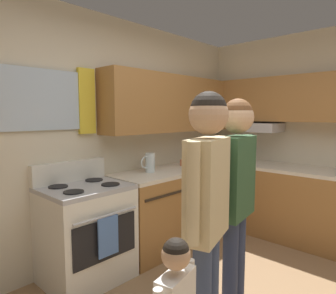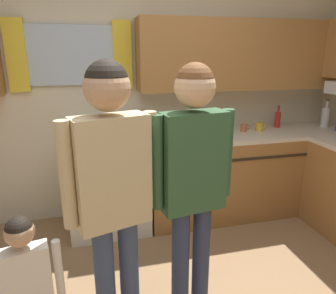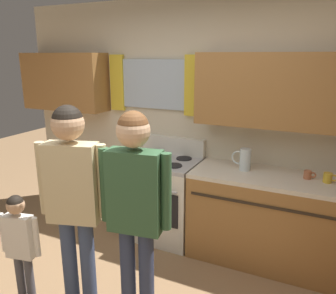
{
  "view_description": "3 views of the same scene",
  "coord_description": "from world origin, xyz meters",
  "px_view_note": "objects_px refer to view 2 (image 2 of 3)",
  "views": [
    {
      "loc": [
        -1.73,
        -0.85,
        1.55
      ],
      "look_at": [
        0.11,
        0.88,
        1.28
      ],
      "focal_mm": 31.9,
      "sensor_mm": 36.0,
      "label": 1
    },
    {
      "loc": [
        -0.42,
        -1.38,
        1.71
      ],
      "look_at": [
        0.05,
        0.52,
        1.12
      ],
      "focal_mm": 33.54,
      "sensor_mm": 36.0,
      "label": 2
    },
    {
      "loc": [
        1.24,
        -1.6,
        2.0
      ],
      "look_at": [
        0.07,
        0.87,
        1.26
      ],
      "focal_mm": 36.04,
      "sensor_mm": 36.0,
      "label": 3
    }
  ],
  "objects_px": {
    "stove_oven": "(109,184)",
    "small_child": "(28,286)",
    "cup_terracotta": "(244,128)",
    "water_pitcher": "(192,124)",
    "adult_holding_child": "(112,183)",
    "bottle_sauce_red": "(278,119)",
    "mug_mustard_yellow": "(259,127)",
    "adult_in_plaid": "(193,172)",
    "bottle_milk_white": "(325,117)"
  },
  "relations": [
    {
      "from": "bottle_milk_white",
      "to": "adult_holding_child",
      "type": "xyz_separation_m",
      "value": [
        -2.48,
        -1.43,
        0.04
      ]
    },
    {
      "from": "stove_oven",
      "to": "mug_mustard_yellow",
      "type": "height_order",
      "value": "stove_oven"
    },
    {
      "from": "cup_terracotta",
      "to": "small_child",
      "type": "distance_m",
      "value": 2.53
    },
    {
      "from": "bottle_milk_white",
      "to": "adult_holding_child",
      "type": "bearing_deg",
      "value": -149.99
    },
    {
      "from": "bottle_sauce_red",
      "to": "mug_mustard_yellow",
      "type": "distance_m",
      "value": 0.31
    },
    {
      "from": "water_pitcher",
      "to": "adult_holding_child",
      "type": "xyz_separation_m",
      "value": [
        -0.9,
        -1.45,
        0.05
      ]
    },
    {
      "from": "bottle_milk_white",
      "to": "mug_mustard_yellow",
      "type": "bearing_deg",
      "value": -179.7
    },
    {
      "from": "bottle_milk_white",
      "to": "adult_holding_child",
      "type": "distance_m",
      "value": 2.87
    },
    {
      "from": "cup_terracotta",
      "to": "adult_in_plaid",
      "type": "bearing_deg",
      "value": -126.84
    },
    {
      "from": "adult_in_plaid",
      "to": "small_child",
      "type": "height_order",
      "value": "adult_in_plaid"
    },
    {
      "from": "bottle_sauce_red",
      "to": "mug_mustard_yellow",
      "type": "bearing_deg",
      "value": -158.07
    },
    {
      "from": "mug_mustard_yellow",
      "to": "small_child",
      "type": "height_order",
      "value": "small_child"
    },
    {
      "from": "bottle_sauce_red",
      "to": "adult_holding_child",
      "type": "height_order",
      "value": "adult_holding_child"
    },
    {
      "from": "adult_in_plaid",
      "to": "mug_mustard_yellow",
      "type": "bearing_deg",
      "value": 48.35
    },
    {
      "from": "mug_mustard_yellow",
      "to": "cup_terracotta",
      "type": "xyz_separation_m",
      "value": [
        -0.17,
        0.03,
        -0.01
      ]
    },
    {
      "from": "mug_mustard_yellow",
      "to": "water_pitcher",
      "type": "relative_size",
      "value": 0.55
    },
    {
      "from": "bottle_sauce_red",
      "to": "small_child",
      "type": "bearing_deg",
      "value": -144.75
    },
    {
      "from": "adult_holding_child",
      "to": "small_child",
      "type": "relative_size",
      "value": 1.68
    },
    {
      "from": "stove_oven",
      "to": "bottle_sauce_red",
      "type": "bearing_deg",
      "value": 4.32
    },
    {
      "from": "adult_holding_child",
      "to": "water_pitcher",
      "type": "bearing_deg",
      "value": 58.05
    },
    {
      "from": "bottle_sauce_red",
      "to": "cup_terracotta",
      "type": "relative_size",
      "value": 2.26
    },
    {
      "from": "mug_mustard_yellow",
      "to": "adult_holding_child",
      "type": "bearing_deg",
      "value": -139.32
    },
    {
      "from": "bottle_sauce_red",
      "to": "cup_terracotta",
      "type": "distance_m",
      "value": 0.47
    },
    {
      "from": "adult_in_plaid",
      "to": "water_pitcher",
      "type": "bearing_deg",
      "value": 72.25
    },
    {
      "from": "bottle_milk_white",
      "to": "mug_mustard_yellow",
      "type": "relative_size",
      "value": 2.6
    },
    {
      "from": "water_pitcher",
      "to": "adult_in_plaid",
      "type": "distance_m",
      "value": 1.43
    },
    {
      "from": "bottle_sauce_red",
      "to": "mug_mustard_yellow",
      "type": "height_order",
      "value": "bottle_sauce_red"
    },
    {
      "from": "cup_terracotta",
      "to": "water_pitcher",
      "type": "bearing_deg",
      "value": -179.4
    },
    {
      "from": "bottle_milk_white",
      "to": "small_child",
      "type": "bearing_deg",
      "value": -151.63
    },
    {
      "from": "stove_oven",
      "to": "small_child",
      "type": "bearing_deg",
      "value": -107.02
    },
    {
      "from": "stove_oven",
      "to": "bottle_sauce_red",
      "type": "height_order",
      "value": "bottle_sauce_red"
    },
    {
      "from": "small_child",
      "to": "adult_in_plaid",
      "type": "bearing_deg",
      "value": 14.06
    },
    {
      "from": "bottle_sauce_red",
      "to": "adult_holding_child",
      "type": "distance_m",
      "value": 2.49
    },
    {
      "from": "cup_terracotta",
      "to": "adult_holding_child",
      "type": "xyz_separation_m",
      "value": [
        -1.49,
        -1.46,
        0.12
      ]
    },
    {
      "from": "bottle_milk_white",
      "to": "mug_mustard_yellow",
      "type": "height_order",
      "value": "bottle_milk_white"
    },
    {
      "from": "bottle_milk_white",
      "to": "adult_in_plaid",
      "type": "distance_m",
      "value": 2.43
    },
    {
      "from": "bottle_milk_white",
      "to": "adult_holding_child",
      "type": "height_order",
      "value": "adult_holding_child"
    },
    {
      "from": "stove_oven",
      "to": "cup_terracotta",
      "type": "height_order",
      "value": "stove_oven"
    },
    {
      "from": "stove_oven",
      "to": "cup_terracotta",
      "type": "bearing_deg",
      "value": 2.15
    },
    {
      "from": "stove_oven",
      "to": "small_child",
      "type": "relative_size",
      "value": 1.1
    },
    {
      "from": "stove_oven",
      "to": "bottle_sauce_red",
      "type": "relative_size",
      "value": 4.48
    },
    {
      "from": "cup_terracotta",
      "to": "adult_holding_child",
      "type": "relative_size",
      "value": 0.06
    },
    {
      "from": "water_pitcher",
      "to": "adult_holding_child",
      "type": "height_order",
      "value": "adult_holding_child"
    },
    {
      "from": "adult_holding_child",
      "to": "small_child",
      "type": "xyz_separation_m",
      "value": [
        -0.44,
        -0.14,
        -0.43
      ]
    },
    {
      "from": "water_pitcher",
      "to": "adult_holding_child",
      "type": "bearing_deg",
      "value": -121.95
    },
    {
      "from": "bottle_milk_white",
      "to": "adult_in_plaid",
      "type": "relative_size",
      "value": 0.19
    },
    {
      "from": "bottle_sauce_red",
      "to": "adult_in_plaid",
      "type": "height_order",
      "value": "adult_in_plaid"
    },
    {
      "from": "cup_terracotta",
      "to": "small_child",
      "type": "xyz_separation_m",
      "value": [
        -1.93,
        -1.6,
        -0.31
      ]
    },
    {
      "from": "small_child",
      "to": "bottle_sauce_red",
      "type": "bearing_deg",
      "value": 35.25
    },
    {
      "from": "bottle_sauce_red",
      "to": "mug_mustard_yellow",
      "type": "relative_size",
      "value": 2.04
    }
  ]
}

